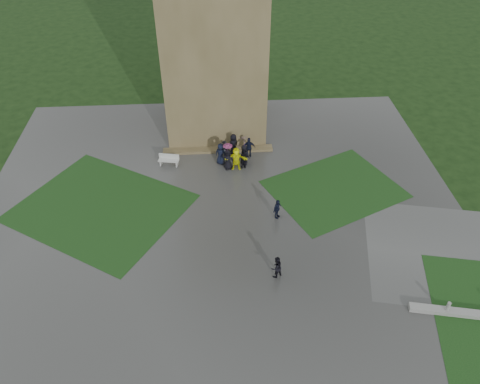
{
  "coord_description": "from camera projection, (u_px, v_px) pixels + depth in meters",
  "views": [
    {
      "loc": [
        -0.25,
        -21.51,
        21.81
      ],
      "look_at": [
        1.37,
        3.66,
        1.2
      ],
      "focal_mm": 35.0,
      "sensor_mm": 36.0,
      "label": 1
    }
  ],
  "objects": [
    {
      "name": "tower",
      "position": [
        213.0,
        23.0,
        36.33
      ],
      "size": [
        8.0,
        8.0,
        18.0
      ],
      "primitive_type": "cube",
      "color": "brown",
      "rests_on": "ground"
    },
    {
      "name": "ground",
      "position": [
        223.0,
        243.0,
        30.43
      ],
      "size": [
        120.0,
        120.0,
        0.0
      ],
      "primitive_type": "plane",
      "color": "black"
    },
    {
      "name": "bench",
      "position": [
        169.0,
        160.0,
        36.78
      ],
      "size": [
        1.68,
        0.8,
        0.94
      ],
      "rotation": [
        0.0,
        0.0,
        -0.19
      ],
      "color": "silver",
      "rests_on": "plaza"
    },
    {
      "name": "pedestrian_mid",
      "position": [
        277.0,
        209.0,
        31.82
      ],
      "size": [
        0.95,
        1.01,
        1.52
      ],
      "primitive_type": "imported",
      "rotation": [
        0.0,
        0.0,
        0.89
      ],
      "color": "black",
      "rests_on": "plaza"
    },
    {
      "name": "plaza",
      "position": [
        222.0,
        222.0,
        31.97
      ],
      "size": [
        34.0,
        34.0,
        0.02
      ],
      "primitive_type": "cube",
      "color": "#373734",
      "rests_on": "ground"
    },
    {
      "name": "visitor_cluster",
      "position": [
        236.0,
        153.0,
        36.57
      ],
      "size": [
        3.35,
        2.99,
        2.51
      ],
      "color": "black",
      "rests_on": "plaza"
    },
    {
      "name": "lawn_inset_left",
      "position": [
        101.0,
        208.0,
        33.08
      ],
      "size": [
        14.1,
        13.46,
        0.01
      ],
      "primitive_type": "cube",
      "rotation": [
        0.0,
        0.0,
        -0.56
      ],
      "color": "#153713",
      "rests_on": "plaza"
    },
    {
      "name": "lawn_inset_right",
      "position": [
        334.0,
        189.0,
        34.7
      ],
      "size": [
        11.12,
        10.15,
        0.01
      ],
      "primitive_type": "cube",
      "rotation": [
        0.0,
        0.0,
        0.44
      ],
      "color": "#153713",
      "rests_on": "plaza"
    },
    {
      "name": "tower_plinth",
      "position": [
        218.0,
        150.0,
        38.54
      ],
      "size": [
        9.0,
        0.8,
        0.22
      ],
      "primitive_type": "cube",
      "color": "brown",
      "rests_on": "plaza"
    },
    {
      "name": "pedestrian_near",
      "position": [
        276.0,
        267.0,
        27.75
      ],
      "size": [
        0.86,
        0.76,
        1.54
      ],
      "primitive_type": "imported",
      "rotation": [
        0.0,
        0.0,
        3.7
      ],
      "color": "black",
      "rests_on": "plaza"
    }
  ]
}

